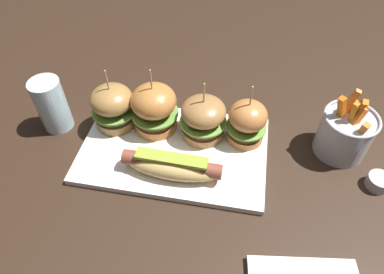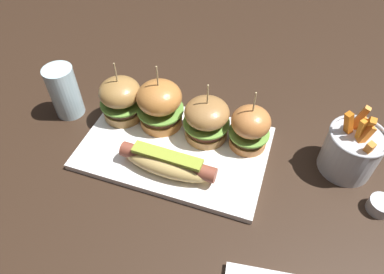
{
  "view_description": "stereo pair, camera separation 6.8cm",
  "coord_description": "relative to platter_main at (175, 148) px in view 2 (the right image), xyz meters",
  "views": [
    {
      "loc": [
        0.12,
        -0.45,
        0.55
      ],
      "look_at": [
        0.04,
        0.0,
        0.05
      ],
      "focal_mm": 32.18,
      "sensor_mm": 36.0,
      "label": 1
    },
    {
      "loc": [
        0.18,
        -0.43,
        0.55
      ],
      "look_at": [
        0.04,
        0.0,
        0.05
      ],
      "focal_mm": 32.18,
      "sensor_mm": 36.0,
      "label": 2
    }
  ],
  "objects": [
    {
      "name": "platter_main",
      "position": [
        0.0,
        0.0,
        0.0
      ],
      "size": [
        0.38,
        0.24,
        0.01
      ],
      "primitive_type": "cube",
      "color": "white",
      "rests_on": "ground"
    },
    {
      "name": "slider_far_left",
      "position": [
        -0.14,
        0.05,
        0.06
      ],
      "size": [
        0.09,
        0.09,
        0.14
      ],
      "color": "olive",
      "rests_on": "platter_main"
    },
    {
      "name": "slider_center_right",
      "position": [
        0.05,
        0.05,
        0.05
      ],
      "size": [
        0.1,
        0.1,
        0.14
      ],
      "color": "olive",
      "rests_on": "platter_main"
    },
    {
      "name": "ground_plane",
      "position": [
        0.0,
        0.0,
        -0.01
      ],
      "size": [
        3.0,
        3.0,
        0.0
      ],
      "primitive_type": "plane",
      "color": "black"
    },
    {
      "name": "water_glass",
      "position": [
        -0.27,
        0.03,
        0.05
      ],
      "size": [
        0.06,
        0.06,
        0.12
      ],
      "primitive_type": "cylinder",
      "color": "silver",
      "rests_on": "ground"
    },
    {
      "name": "sauce_ramekin",
      "position": [
        0.4,
        -0.01,
        0.01
      ],
      "size": [
        0.04,
        0.04,
        0.03
      ],
      "color": "#B7BABF",
      "rests_on": "ground"
    },
    {
      "name": "slider_center_left",
      "position": [
        -0.05,
        0.05,
        0.06
      ],
      "size": [
        0.1,
        0.1,
        0.15
      ],
      "color": "#B37035",
      "rests_on": "platter_main"
    },
    {
      "name": "slider_far_right",
      "position": [
        0.14,
        0.05,
        0.05
      ],
      "size": [
        0.08,
        0.08,
        0.14
      ],
      "color": "#BA723A",
      "rests_on": "platter_main"
    },
    {
      "name": "hot_dog",
      "position": [
        0.01,
        -0.06,
        0.03
      ],
      "size": [
        0.19,
        0.06,
        0.05
      ],
      "color": "#DAB467",
      "rests_on": "platter_main"
    },
    {
      "name": "fries_bucket",
      "position": [
        0.34,
        0.07,
        0.04
      ],
      "size": [
        0.11,
        0.11,
        0.14
      ],
      "color": "#B7BABF",
      "rests_on": "ground"
    }
  ]
}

